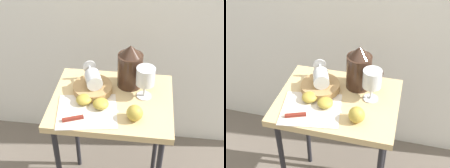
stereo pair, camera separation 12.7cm
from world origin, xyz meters
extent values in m
cube|color=white|center=(0.00, 0.48, 0.91)|extent=(2.40, 0.03, 1.81)
cube|color=tan|center=(0.00, 0.00, 0.65)|extent=(0.52, 0.41, 0.03)
cylinder|color=black|center=(-0.22, 0.17, 0.32)|extent=(0.02, 0.02, 0.64)
cylinder|color=black|center=(0.22, 0.17, 0.32)|extent=(0.02, 0.02, 0.64)
cube|color=silver|center=(-0.09, -0.09, 0.67)|extent=(0.27, 0.25, 0.00)
cylinder|color=#AD8451|center=(-0.09, 0.04, 0.68)|extent=(0.17, 0.17, 0.03)
cylinder|color=#382319|center=(0.07, 0.11, 0.74)|extent=(0.11, 0.11, 0.16)
cylinder|color=orange|center=(0.07, 0.11, 0.71)|extent=(0.10, 0.10, 0.09)
cone|color=#382319|center=(0.07, 0.11, 0.85)|extent=(0.09, 0.09, 0.05)
torus|color=#382319|center=(0.14, 0.11, 0.75)|extent=(0.07, 0.01, 0.07)
cylinder|color=silver|center=(0.13, 0.04, 0.67)|extent=(0.06, 0.06, 0.00)
cylinder|color=silver|center=(0.13, 0.04, 0.70)|extent=(0.01, 0.01, 0.06)
cylinder|color=silver|center=(0.13, 0.04, 0.77)|extent=(0.08, 0.08, 0.08)
cylinder|color=orange|center=(0.13, 0.04, 0.76)|extent=(0.07, 0.07, 0.04)
cylinder|color=silver|center=(-0.08, 0.04, 0.74)|extent=(0.09, 0.10, 0.07)
cylinder|color=silver|center=(-0.11, 0.10, 0.74)|extent=(0.03, 0.06, 0.01)
cylinder|color=silver|center=(-0.12, 0.13, 0.74)|extent=(0.06, 0.03, 0.06)
ellipsoid|color=#B29938|center=(-0.11, -0.04, 0.69)|extent=(0.07, 0.07, 0.04)
ellipsoid|color=#B29938|center=(-0.04, -0.06, 0.69)|extent=(0.07, 0.07, 0.04)
sphere|color=#B29938|center=(0.10, -0.11, 0.70)|extent=(0.07, 0.07, 0.07)
cube|color=silver|center=(-0.03, -0.11, 0.67)|extent=(0.14, 0.07, 0.00)
cube|color=maroon|center=(-0.14, -0.15, 0.68)|extent=(0.08, 0.04, 0.01)
camera|label=1|loc=(0.13, -1.01, 1.51)|focal=49.82mm
camera|label=2|loc=(0.25, -0.99, 1.51)|focal=49.82mm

